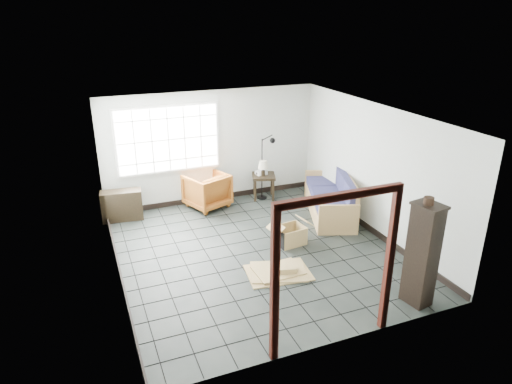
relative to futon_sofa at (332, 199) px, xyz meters
name	(u,v)px	position (x,y,z in m)	size (l,w,h in m)	color
ground	(256,251)	(-2.21, -0.99, -0.35)	(5.50, 5.50, 0.00)	black
room_shell	(256,166)	(-2.21, -0.96, 1.33)	(5.02, 5.52, 2.61)	silver
window_panel	(168,139)	(-3.21, 1.71, 1.25)	(2.32, 0.08, 1.52)	silver
doorway_trim	(336,253)	(-2.21, -3.69, 1.03)	(1.80, 0.08, 2.20)	#39130D
futon_sofa	(332,199)	(0.00, 0.00, 0.00)	(1.52, 2.31, 0.96)	#A9784C
armchair	(207,189)	(-2.47, 1.41, 0.09)	(0.85, 0.80, 0.87)	brown
side_table	(264,179)	(-1.06, 1.41, 0.14)	(0.68, 0.68, 0.59)	black
table_lamp	(263,165)	(-1.10, 1.36, 0.50)	(0.29, 0.29, 0.37)	black
projector	(261,173)	(-1.10, 1.47, 0.28)	(0.27, 0.23, 0.09)	silver
floor_lamp	(267,165)	(-1.01, 1.35, 0.50)	(0.42, 0.35, 1.58)	black
console_shelf	(122,205)	(-4.36, 1.41, -0.02)	(0.89, 0.43, 0.66)	black
tall_shelf	(422,254)	(-0.51, -3.39, 0.49)	(0.42, 0.50, 1.65)	black
pot	(429,201)	(-0.53, -3.38, 1.36)	(0.15, 0.15, 0.11)	black
open_box	(290,235)	(-1.49, -0.93, -0.17)	(0.90, 0.51, 0.49)	#A0804D
cardboard_pile	(279,271)	(-2.14, -1.85, -0.31)	(1.17, 0.96, 0.16)	#A0804D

